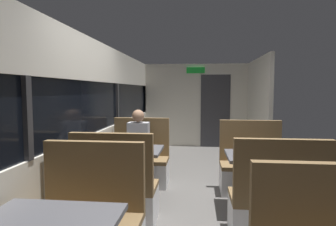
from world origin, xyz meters
TOP-DOWN VIEW (x-y plane):
  - ground_plane at (0.00, 0.00)m, footprint 3.30×9.20m
  - carriage_window_panel_left at (-1.45, 0.00)m, footprint 0.09×8.48m
  - carriage_end_bulkhead at (0.06, 4.19)m, footprint 2.90×0.11m
  - carriage_aisle_panel_right at (1.45, 3.00)m, footprint 0.08×2.40m
  - dining_table_mid_window at (-0.89, 0.16)m, footprint 0.90×0.70m
  - bench_mid_window_facing_end at (-0.89, -0.54)m, footprint 0.95×0.50m
  - bench_mid_window_facing_entry at (-0.89, 0.86)m, footprint 0.95×0.50m
  - dining_table_rear_aisle at (0.89, -0.04)m, footprint 0.90×0.70m
  - bench_rear_aisle_facing_end at (0.89, -0.74)m, footprint 0.95×0.50m
  - bench_rear_aisle_facing_entry at (0.89, 0.66)m, footprint 0.95×0.50m
  - seated_passenger at (-0.89, 0.79)m, footprint 0.47×0.55m
  - coffee_cup_primary at (0.71, 0.06)m, footprint 0.07×0.07m

SIDE VIEW (x-z plane):
  - ground_plane at x=0.00m, z-range -0.02..0.00m
  - bench_mid_window_facing_end at x=-0.89m, z-range -0.22..0.88m
  - bench_mid_window_facing_entry at x=-0.89m, z-range -0.22..0.88m
  - bench_rear_aisle_facing_end at x=0.89m, z-range -0.22..0.88m
  - bench_rear_aisle_facing_entry at x=0.89m, z-range -0.22..0.88m
  - seated_passenger at x=-0.89m, z-range -0.09..1.17m
  - dining_table_mid_window at x=-0.89m, z-range 0.27..1.01m
  - dining_table_rear_aisle at x=0.89m, z-range 0.27..1.01m
  - coffee_cup_primary at x=0.71m, z-range 0.74..0.83m
  - carriage_window_panel_left at x=-1.45m, z-range -0.04..2.26m
  - carriage_end_bulkhead at x=0.06m, z-range -0.01..2.29m
  - carriage_aisle_panel_right at x=1.45m, z-range 0.00..2.30m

